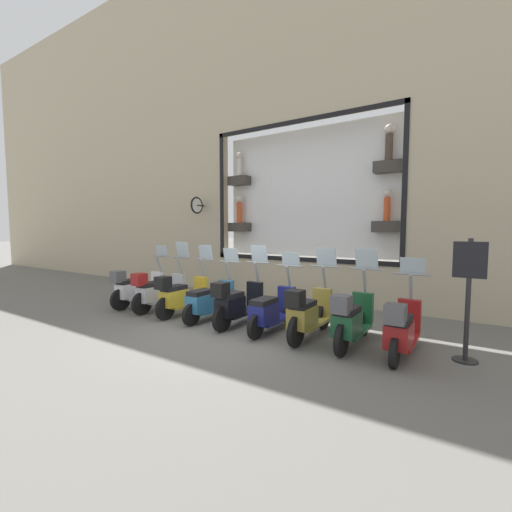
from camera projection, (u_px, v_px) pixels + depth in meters
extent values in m
plane|color=#66635E|center=(224.00, 330.00, 6.86)|extent=(120.00, 120.00, 0.00)
cube|color=tan|center=(88.00, 151.00, 15.06)|extent=(0.40, 15.22, 10.92)
cube|color=tan|center=(301.00, 280.00, 9.83)|extent=(0.40, 5.57, 1.12)
cube|color=tan|center=(304.00, 9.00, 9.24)|extent=(0.40, 5.57, 5.90)
cube|color=black|center=(300.00, 121.00, 9.31)|extent=(0.04, 5.57, 0.12)
cube|color=black|center=(298.00, 259.00, 9.61)|extent=(0.04, 5.57, 0.12)
cube|color=black|center=(405.00, 184.00, 7.98)|extent=(0.04, 0.12, 3.91)
cube|color=black|center=(222.00, 196.00, 10.93)|extent=(0.04, 0.12, 3.91)
cube|color=white|center=(307.00, 193.00, 9.92)|extent=(0.04, 5.33, 3.67)
cube|color=#38332D|center=(388.00, 167.00, 8.47)|extent=(0.36, 0.68, 0.28)
cylinder|color=#47382D|center=(389.00, 148.00, 8.43)|extent=(0.18, 0.18, 0.66)
sphere|color=beige|center=(390.00, 129.00, 8.40)|extent=(0.24, 0.24, 0.24)
cube|color=#38332D|center=(239.00, 181.00, 10.93)|extent=(0.36, 0.68, 0.28)
cylinder|color=silver|center=(239.00, 168.00, 10.90)|extent=(0.15, 0.15, 0.55)
sphere|color=beige|center=(239.00, 156.00, 10.87)|extent=(0.20, 0.20, 0.20)
cube|color=#38332D|center=(387.00, 227.00, 8.59)|extent=(0.36, 0.68, 0.28)
cylinder|color=#CC4C23|center=(387.00, 209.00, 8.55)|extent=(0.16, 0.16, 0.58)
sphere|color=beige|center=(388.00, 193.00, 8.52)|extent=(0.21, 0.21, 0.21)
cube|color=#38332D|center=(240.00, 227.00, 11.05)|extent=(0.36, 0.68, 0.28)
cylinder|color=#CC4C23|center=(239.00, 213.00, 11.01)|extent=(0.18, 0.18, 0.65)
sphere|color=beige|center=(239.00, 199.00, 10.98)|extent=(0.23, 0.23, 0.23)
cylinder|color=black|center=(200.00, 206.00, 11.23)|extent=(0.35, 0.05, 0.05)
torus|color=black|center=(197.00, 205.00, 11.08)|extent=(0.55, 0.06, 0.55)
cylinder|color=white|center=(197.00, 205.00, 11.08)|extent=(0.46, 0.03, 0.46)
cylinder|color=black|center=(410.00, 330.00, 6.11)|extent=(0.45, 0.09, 0.45)
cylinder|color=black|center=(395.00, 353.00, 4.99)|extent=(0.45, 0.09, 0.45)
cube|color=maroon|center=(403.00, 341.00, 5.55)|extent=(1.02, 0.38, 0.06)
cube|color=maroon|center=(399.00, 334.00, 5.22)|extent=(0.61, 0.35, 0.36)
cube|color=black|center=(399.00, 320.00, 5.20)|extent=(0.58, 0.31, 0.10)
cube|color=maroon|center=(409.00, 315.00, 5.98)|extent=(0.12, 0.37, 0.56)
cylinder|color=gray|center=(411.00, 287.00, 6.00)|extent=(0.20, 0.06, 0.45)
cylinder|color=gray|center=(412.00, 274.00, 6.04)|extent=(0.04, 0.61, 0.04)
cube|color=silver|center=(413.00, 266.00, 6.06)|extent=(0.08, 0.42, 0.29)
cube|color=#4C4C51|center=(395.00, 314.00, 4.90)|extent=(0.28, 0.28, 0.28)
cylinder|color=black|center=(364.00, 322.00, 6.51)|extent=(0.54, 0.09, 0.54)
cylinder|color=black|center=(342.00, 340.00, 5.45)|extent=(0.54, 0.09, 0.54)
cube|color=#19512D|center=(354.00, 331.00, 5.98)|extent=(1.02, 0.38, 0.06)
cube|color=#19512D|center=(347.00, 324.00, 5.65)|extent=(0.61, 0.35, 0.36)
cube|color=black|center=(347.00, 310.00, 5.63)|extent=(0.58, 0.31, 0.10)
cube|color=#19512D|center=(363.00, 307.00, 6.41)|extent=(0.12, 0.37, 0.56)
cylinder|color=gray|center=(364.00, 281.00, 6.43)|extent=(0.20, 0.06, 0.45)
cylinder|color=gray|center=(366.00, 269.00, 6.47)|extent=(0.04, 0.61, 0.04)
cube|color=silver|center=(367.00, 259.00, 6.49)|extent=(0.10, 0.42, 0.39)
cube|color=#4C4C51|center=(341.00, 304.00, 5.35)|extent=(0.28, 0.28, 0.28)
cylinder|color=black|center=(324.00, 316.00, 6.94)|extent=(0.54, 0.09, 0.54)
cylinder|color=black|center=(296.00, 331.00, 5.88)|extent=(0.54, 0.09, 0.54)
cube|color=olive|center=(311.00, 324.00, 6.42)|extent=(1.02, 0.38, 0.06)
cube|color=olive|center=(303.00, 317.00, 6.09)|extent=(0.61, 0.35, 0.36)
cube|color=black|center=(303.00, 304.00, 6.07)|extent=(0.58, 0.31, 0.10)
cube|color=olive|center=(322.00, 302.00, 6.85)|extent=(0.12, 0.37, 0.56)
cylinder|color=gray|center=(324.00, 277.00, 6.87)|extent=(0.20, 0.06, 0.45)
cylinder|color=gray|center=(325.00, 266.00, 6.91)|extent=(0.04, 0.60, 0.04)
cube|color=silver|center=(326.00, 257.00, 6.93)|extent=(0.09, 0.42, 0.38)
cube|color=black|center=(295.00, 298.00, 5.79)|extent=(0.28, 0.28, 0.28)
cylinder|color=black|center=(289.00, 312.00, 7.41)|extent=(0.46, 0.09, 0.46)
cylinder|color=black|center=(256.00, 327.00, 6.30)|extent=(0.46, 0.09, 0.46)
cube|color=navy|center=(274.00, 319.00, 6.85)|extent=(1.02, 0.38, 0.06)
cube|color=navy|center=(264.00, 313.00, 6.52)|extent=(0.61, 0.35, 0.36)
cube|color=black|center=(264.00, 301.00, 6.51)|extent=(0.58, 0.31, 0.10)
cube|color=navy|center=(286.00, 300.00, 7.29)|extent=(0.12, 0.37, 0.56)
cylinder|color=gray|center=(288.00, 276.00, 7.30)|extent=(0.20, 0.06, 0.45)
cylinder|color=gray|center=(290.00, 266.00, 7.35)|extent=(0.04, 0.60, 0.04)
cube|color=silver|center=(291.00, 259.00, 7.37)|extent=(0.08, 0.42, 0.30)
cylinder|color=black|center=(257.00, 306.00, 7.82)|extent=(0.53, 0.09, 0.53)
cylinder|color=black|center=(222.00, 319.00, 6.75)|extent=(0.53, 0.09, 0.53)
cube|color=black|center=(241.00, 313.00, 7.29)|extent=(1.02, 0.39, 0.06)
cube|color=black|center=(230.00, 306.00, 6.96)|extent=(0.61, 0.35, 0.36)
cube|color=black|center=(230.00, 295.00, 6.94)|extent=(0.58, 0.31, 0.10)
cube|color=black|center=(255.00, 294.00, 7.72)|extent=(0.12, 0.37, 0.56)
cylinder|color=gray|center=(257.00, 272.00, 7.74)|extent=(0.20, 0.06, 0.45)
cylinder|color=gray|center=(258.00, 262.00, 7.78)|extent=(0.04, 0.61, 0.04)
cube|color=silver|center=(259.00, 254.00, 7.80)|extent=(0.10, 0.42, 0.39)
cube|color=black|center=(220.00, 290.00, 6.66)|extent=(0.28, 0.28, 0.28)
cylinder|color=black|center=(230.00, 303.00, 8.28)|extent=(0.47, 0.09, 0.47)
cylinder|color=black|center=(191.00, 315.00, 7.17)|extent=(0.47, 0.09, 0.47)
cube|color=teal|center=(212.00, 309.00, 7.73)|extent=(1.02, 0.39, 0.06)
cube|color=teal|center=(201.00, 303.00, 7.40)|extent=(0.61, 0.35, 0.36)
cube|color=black|center=(200.00, 292.00, 7.38)|extent=(0.58, 0.31, 0.10)
cube|color=teal|center=(227.00, 292.00, 8.16)|extent=(0.12, 0.37, 0.56)
cylinder|color=gray|center=(228.00, 271.00, 8.18)|extent=(0.20, 0.06, 0.45)
cylinder|color=gray|center=(230.00, 262.00, 8.22)|extent=(0.04, 0.60, 0.04)
cube|color=silver|center=(231.00, 255.00, 8.24)|extent=(0.08, 0.42, 0.33)
cylinder|color=black|center=(204.00, 299.00, 8.70)|extent=(0.52, 0.09, 0.52)
cylinder|color=black|center=(165.00, 309.00, 7.62)|extent=(0.52, 0.09, 0.52)
cube|color=gold|center=(186.00, 304.00, 8.16)|extent=(1.02, 0.38, 0.06)
cube|color=gold|center=(174.00, 298.00, 7.83)|extent=(0.61, 0.35, 0.36)
cube|color=black|center=(174.00, 288.00, 7.81)|extent=(0.58, 0.31, 0.10)
cube|color=gold|center=(201.00, 288.00, 8.59)|extent=(0.12, 0.37, 0.56)
cylinder|color=gray|center=(203.00, 268.00, 8.61)|extent=(0.20, 0.06, 0.45)
cylinder|color=gray|center=(205.00, 259.00, 8.65)|extent=(0.04, 0.60, 0.04)
cube|color=silver|center=(205.00, 252.00, 8.67)|extent=(0.09, 0.42, 0.36)
cube|color=black|center=(163.00, 283.00, 7.53)|extent=(0.28, 0.28, 0.28)
cylinder|color=black|center=(181.00, 295.00, 9.12)|extent=(0.54, 0.09, 0.54)
cylinder|color=black|center=(142.00, 304.00, 8.06)|extent=(0.54, 0.09, 0.54)
cube|color=#B7BCC6|center=(163.00, 300.00, 8.60)|extent=(1.02, 0.38, 0.06)
cube|color=#B7BCC6|center=(150.00, 294.00, 8.27)|extent=(0.61, 0.35, 0.36)
cube|color=black|center=(150.00, 284.00, 8.25)|extent=(0.58, 0.31, 0.10)
cube|color=#B7BCC6|center=(178.00, 284.00, 9.03)|extent=(0.12, 0.37, 0.56)
cylinder|color=gray|center=(180.00, 266.00, 9.05)|extent=(0.20, 0.06, 0.45)
cylinder|color=gray|center=(182.00, 257.00, 9.09)|extent=(0.04, 0.61, 0.04)
cube|color=silver|center=(183.00, 249.00, 9.10)|extent=(0.10, 0.42, 0.42)
cube|color=maroon|center=(139.00, 279.00, 7.97)|extent=(0.28, 0.28, 0.28)
cylinder|color=black|center=(160.00, 292.00, 9.56)|extent=(0.54, 0.09, 0.54)
cylinder|color=black|center=(121.00, 300.00, 8.50)|extent=(0.54, 0.09, 0.54)
cube|color=silver|center=(142.00, 296.00, 9.03)|extent=(1.02, 0.38, 0.06)
cube|color=silver|center=(129.00, 290.00, 8.70)|extent=(0.61, 0.35, 0.36)
cube|color=black|center=(129.00, 281.00, 8.68)|extent=(0.58, 0.31, 0.10)
cube|color=silver|center=(157.00, 282.00, 9.46)|extent=(0.12, 0.37, 0.56)
cylinder|color=gray|center=(159.00, 264.00, 9.48)|extent=(0.20, 0.06, 0.45)
cylinder|color=gray|center=(161.00, 256.00, 9.52)|extent=(0.04, 0.61, 0.04)
cube|color=silver|center=(162.00, 251.00, 9.54)|extent=(0.08, 0.42, 0.30)
cube|color=#4C4C51|center=(118.00, 277.00, 8.41)|extent=(0.28, 0.28, 0.28)
cylinder|color=#232326|center=(465.00, 360.00, 5.26)|extent=(0.36, 0.36, 0.02)
cylinder|color=#232326|center=(468.00, 301.00, 5.19)|extent=(0.07, 0.07, 1.89)
cube|color=black|center=(470.00, 260.00, 5.12)|extent=(0.03, 0.45, 0.55)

